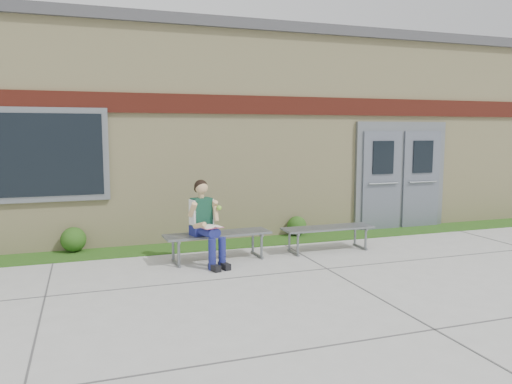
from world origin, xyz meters
name	(u,v)px	position (x,y,z in m)	size (l,w,h in m)	color
ground	(278,285)	(0.00, 0.00, 0.00)	(80.00, 80.00, 0.00)	#9E9E99
grass_strip	(227,244)	(0.00, 2.60, 0.01)	(16.00, 0.80, 0.02)	#224713
school_building	(189,131)	(0.00, 5.99, 2.10)	(16.20, 6.22, 4.20)	beige
bench_left	(218,239)	(-0.45, 1.56, 0.35)	(1.77, 0.59, 0.45)	slate
bench_right	(328,232)	(1.55, 1.56, 0.33)	(1.64, 0.46, 0.43)	slate
girl	(206,221)	(-0.69, 1.36, 0.70)	(0.55, 0.84, 1.34)	navy
shrub_mid	(73,240)	(-2.69, 2.85, 0.24)	(0.43, 0.43, 0.43)	#224713
shrub_east	(297,226)	(1.52, 2.85, 0.21)	(0.39, 0.39, 0.39)	#224713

